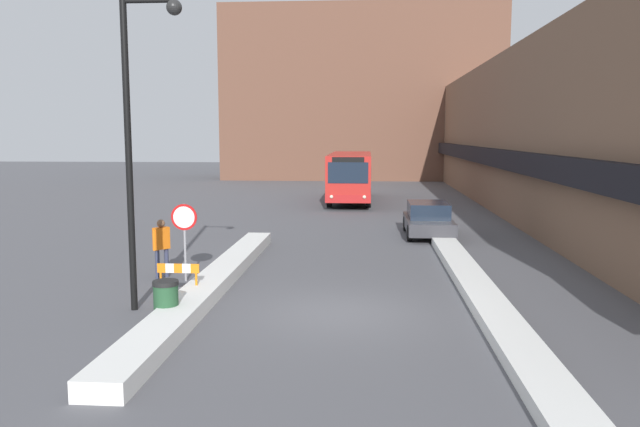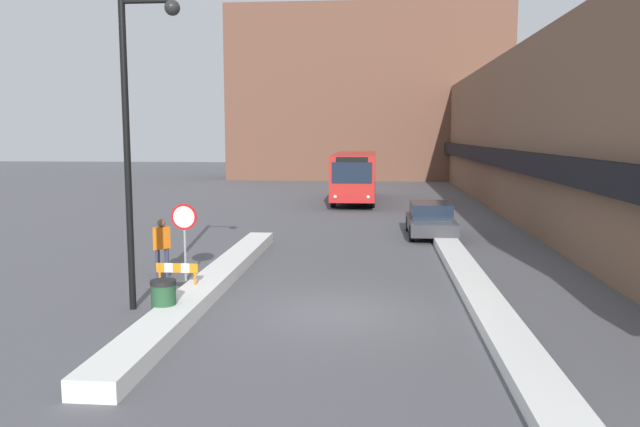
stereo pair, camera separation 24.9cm
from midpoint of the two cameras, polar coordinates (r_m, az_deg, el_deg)
name	(u,v)px [view 2 (the right image)]	position (r m, az deg, el deg)	size (l,w,h in m)	color
ground_plane	(337,313)	(15.07, 2.05, -9.12)	(160.00, 160.00, 0.00)	#515156
building_row_right	(529,135)	(39.53, 18.72, 6.84)	(5.50, 60.00, 8.48)	brown
building_backdrop_far	(367,95)	(60.99, 4.46, 10.76)	(26.00, 8.00, 16.01)	brown
snow_bank_left	(212,282)	(17.62, -9.41, -6.16)	(0.90, 15.06, 0.38)	silver
snow_bank_right	(482,297)	(16.49, 15.00, -7.41)	(0.90, 16.92, 0.29)	silver
city_bus	(355,175)	(39.47, 3.39, 3.50)	(2.57, 10.31, 3.05)	red
parked_car_front	(431,219)	(26.51, 10.35, -0.52)	(1.90, 4.30, 1.42)	#38383D
stop_sign	(184,225)	(18.39, -11.93, -1.05)	(0.76, 0.08, 2.26)	gray
street_lamp	(136,123)	(15.40, -15.99, 7.97)	(1.46, 0.36, 7.42)	black
pedestrian	(162,242)	(19.11, -13.91, -2.58)	(0.47, 0.50, 1.75)	#333851
trash_bin	(164,300)	(14.77, -13.63, -7.73)	(0.59, 0.59, 0.95)	#234C2D
construction_barricade	(177,274)	(16.57, -12.50, -5.39)	(1.10, 0.06, 0.94)	orange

